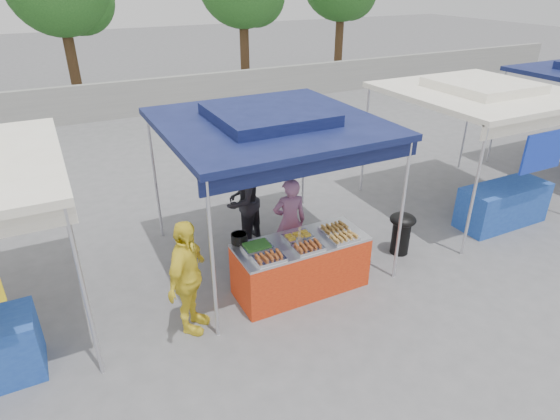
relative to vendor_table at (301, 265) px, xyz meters
name	(u,v)px	position (x,y,z in m)	size (l,w,h in m)	color
ground_plane	(297,285)	(0.00, 0.10, -0.43)	(80.00, 80.00, 0.00)	slate
back_wall	(141,98)	(0.00, 11.10, 0.17)	(40.00, 0.25, 1.20)	gray
main_canopy	(269,122)	(0.00, 1.07, 1.94)	(3.20, 3.20, 2.57)	silver
neighbor_stall_right	(491,136)	(4.50, 0.67, 1.18)	(3.20, 3.20, 2.57)	silver
vendor_table	(301,265)	(0.00, 0.00, 0.00)	(2.00, 0.80, 0.85)	red
food_tray_fl	(269,258)	(-0.64, -0.24, 0.46)	(0.42, 0.30, 0.07)	silver
food_tray_fm	(308,247)	(-0.02, -0.24, 0.46)	(0.42, 0.30, 0.07)	silver
food_tray_fr	(343,238)	(0.58, -0.24, 0.46)	(0.42, 0.30, 0.07)	silver
food_tray_bl	(257,247)	(-0.67, 0.11, 0.46)	(0.42, 0.30, 0.07)	silver
food_tray_bm	(298,236)	(-0.01, 0.10, 0.46)	(0.42, 0.30, 0.07)	silver
food_tray_br	(334,229)	(0.61, 0.05, 0.46)	(0.42, 0.30, 0.07)	silver
cooking_pot	(239,238)	(-0.83, 0.38, 0.50)	(0.24, 0.24, 0.14)	black
skewer_cup	(299,242)	(-0.08, -0.08, 0.48)	(0.09, 0.09, 0.11)	silver
wok_burner	(402,230)	(2.06, 0.14, 0.02)	(0.45, 0.45, 0.76)	black
crate_left	(264,269)	(-0.36, 0.55, -0.28)	(0.48, 0.33, 0.29)	#1634B2
crate_right	(301,258)	(0.32, 0.57, -0.29)	(0.44, 0.31, 0.27)	#1634B2
crate_stacked	(301,245)	(0.32, 0.57, -0.03)	(0.42, 0.29, 0.25)	#1634B2
vendor_woman	(290,222)	(0.20, 0.74, 0.34)	(0.56, 0.37, 1.53)	#976088
helper_man	(242,201)	(-0.25, 1.68, 0.42)	(0.82, 0.64, 1.69)	black
customer_person	(188,278)	(-1.76, -0.11, 0.40)	(0.97, 0.40, 1.65)	yellow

